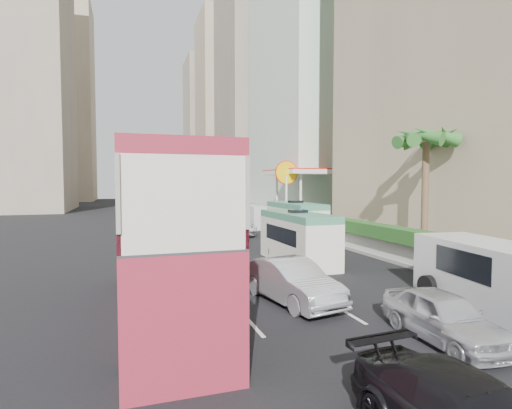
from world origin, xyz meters
name	(u,v)px	position (x,y,z in m)	size (l,w,h in m)	color
ground_plane	(328,295)	(0.00, 0.00, 0.00)	(200.00, 200.00, 0.00)	black
double_decker_bus	(162,234)	(-6.00, 0.00, 2.53)	(2.50, 11.00, 5.06)	#A02539
car_silver_lane_a	(291,302)	(-1.64, -0.36, 0.00)	(1.59, 4.56, 1.50)	silver
car_silver_lane_b	(443,341)	(0.83, -4.77, 0.00)	(1.57, 3.89, 1.33)	silver
van_asset	(231,235)	(0.95, 17.83, 0.00)	(2.48, 5.38, 1.49)	silver
minibus_near	(298,238)	(1.40, 5.89, 1.31)	(1.98, 5.93, 2.63)	silver
minibus_far	(296,222)	(4.38, 12.92, 1.38)	(2.08, 6.24, 2.77)	silver
panel_van_near	(491,276)	(4.37, -3.06, 1.10)	(2.20, 5.50, 2.20)	silver
panel_van_far	(253,216)	(4.24, 22.52, 1.05)	(2.10, 5.24, 2.10)	silver
sidewalk	(289,222)	(9.00, 25.00, 0.09)	(6.00, 120.00, 0.18)	#99968C
kerb_wall	(312,229)	(6.20, 14.00, 0.68)	(0.30, 44.00, 1.00)	silver
hedge	(312,218)	(6.20, 14.00, 1.53)	(1.10, 44.00, 0.70)	#2D6626
palm_tree	(425,198)	(7.80, 4.00, 3.38)	(0.36, 0.36, 6.40)	brown
shell_station	(306,197)	(10.00, 23.00, 2.75)	(6.50, 8.00, 5.50)	silver
tower_mid	(265,71)	(18.00, 58.00, 25.00)	(16.00, 16.00, 50.00)	gray
tower_far_a	(228,110)	(17.00, 82.00, 22.00)	(14.00, 14.00, 44.00)	tan
tower_far_b	(210,129)	(17.00, 104.00, 20.00)	(14.00, 14.00, 40.00)	gray
tower_left_a	(1,33)	(-24.00, 55.00, 26.00)	(18.00, 18.00, 52.00)	gray
tower_left_b	(56,102)	(-22.00, 90.00, 23.00)	(16.00, 16.00, 46.00)	tan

